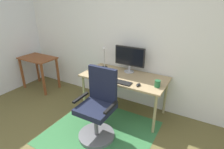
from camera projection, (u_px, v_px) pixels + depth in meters
name	position (u px, v px, depth m)	size (l,w,h in m)	color
wall_back	(135.00, 37.00, 3.22)	(6.00, 0.10, 2.60)	white
area_rug	(100.00, 132.00, 2.82)	(1.57, 1.47, 0.01)	#33713E
desk	(124.00, 79.00, 3.13)	(1.46, 0.72, 0.70)	tan
monitor	(130.00, 57.00, 3.17)	(0.55, 0.18, 0.47)	#B2B2B7
keyboard	(119.00, 82.00, 2.88)	(0.43, 0.13, 0.02)	black
computer_mouse	(138.00, 85.00, 2.75)	(0.06, 0.10, 0.03)	black
coffee_cup	(157.00, 84.00, 2.70)	(0.09, 0.09, 0.11)	#216437
cell_phone	(102.00, 72.00, 3.24)	(0.07, 0.14, 0.01)	black
desk_lamp	(104.00, 54.00, 3.39)	(0.11, 0.11, 0.44)	black
office_chair	(98.00, 110.00, 2.62)	(0.55, 0.54, 1.06)	slate
side_table	(38.00, 63.00, 4.00)	(0.78, 0.49, 0.74)	brown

